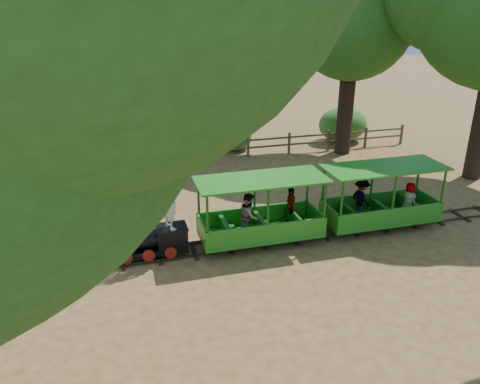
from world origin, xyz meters
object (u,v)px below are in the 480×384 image
object	(u,v)px
locomotive	(142,207)
carriage_front	(262,218)
carriage_rear	(379,204)
fence	(227,147)

from	to	relation	value
locomotive	carriage_front	size ratio (longest dim) A/B	0.72
locomotive	carriage_rear	size ratio (longest dim) A/B	0.72
carriage_front	carriage_rear	distance (m)	3.86
carriage_rear	fence	world-z (taller)	carriage_rear
locomotive	carriage_rear	xyz separation A→B (m)	(7.23, -0.05, -0.72)
locomotive	fence	world-z (taller)	locomotive
carriage_front	carriage_rear	xyz separation A→B (m)	(3.86, 0.02, -0.01)
carriage_front	fence	bearing A→B (deg)	83.03
carriage_front	fence	world-z (taller)	carriage_front
carriage_front	fence	distance (m)	8.08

